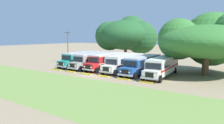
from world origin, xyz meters
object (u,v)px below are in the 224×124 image
parked_bus_slot_0 (81,58)px  parked_bus_slot_5 (162,66)px  parked_bus_slot_3 (125,62)px  utility_pole (68,46)px  broad_shade_tree (127,35)px  parked_bus_slot_2 (109,60)px  parked_bus_slot_4 (143,64)px  secondary_tree (210,40)px  parked_bus_slot_1 (94,60)px

parked_bus_slot_0 → parked_bus_slot_5: bearing=84.7°
parked_bus_slot_3 → utility_pole: (-15.81, 1.57, 2.39)m
parked_bus_slot_5 → broad_shade_tree: (-14.18, 13.43, 4.77)m
parked_bus_slot_5 → broad_shade_tree: broad_shade_tree is taller
parked_bus_slot_0 → utility_pole: (-5.31, 1.38, 2.39)m
parked_bus_slot_2 → parked_bus_slot_5: bearing=86.8°
parked_bus_slot_2 → broad_shade_tree: 13.96m
parked_bus_slot_5 → broad_shade_tree: bearing=-137.8°
parked_bus_slot_5 → utility_pole: utility_pole is taller
parked_bus_slot_5 → utility_pole: 23.06m
parked_bus_slot_4 → parked_bus_slot_0: bearing=-92.9°
parked_bus_slot_4 → secondary_tree: size_ratio=0.69×
parked_bus_slot_4 → parked_bus_slot_5: 3.41m
parked_bus_slot_3 → secondary_tree: 14.15m
parked_bus_slot_1 → utility_pole: 9.42m
parked_bus_slot_1 → parked_bus_slot_5: bearing=88.6°
parked_bus_slot_4 → parked_bus_slot_1: bearing=-91.5°
secondary_tree → broad_shade_tree: bearing=158.0°
parked_bus_slot_1 → parked_bus_slot_4: 10.50m
parked_bus_slot_1 → parked_bus_slot_3: same height
broad_shade_tree → parked_bus_slot_2: bearing=-74.5°
parked_bus_slot_0 → parked_bus_slot_1: bearing=80.8°
parked_bus_slot_3 → parked_bus_slot_4: same height
parked_bus_slot_0 → parked_bus_slot_1: 3.65m
parked_bus_slot_3 → secondary_tree: size_ratio=0.69×
parked_bus_slot_1 → broad_shade_tree: broad_shade_tree is taller
parked_bus_slot_5 → parked_bus_slot_3: bearing=-98.9°
parked_bus_slot_2 → secondary_tree: 17.43m
broad_shade_tree → secondary_tree: (19.84, -8.02, -0.84)m
parked_bus_slot_3 → parked_bus_slot_5: (7.03, -0.56, 0.00)m
parked_bus_slot_4 → parked_bus_slot_5: bearing=86.5°
secondary_tree → utility_pole: secondary_tree is taller
secondary_tree → parked_bus_slot_3: bearing=-159.1°
parked_bus_slot_4 → broad_shade_tree: size_ratio=0.74×
parked_bus_slot_0 → secondary_tree: size_ratio=0.69×
parked_bus_slot_3 → broad_shade_tree: 15.48m
parked_bus_slot_3 → parked_bus_slot_4: 3.64m
parked_bus_slot_1 → secondary_tree: 20.59m
utility_pole → secondary_tree: bearing=6.6°
parked_bus_slot_0 → secondary_tree: bearing=98.6°
parked_bus_slot_3 → parked_bus_slot_1: bearing=-88.8°
secondary_tree → utility_pole: size_ratio=2.12×
parked_bus_slot_3 → broad_shade_tree: (-7.15, 12.87, 4.77)m
parked_bus_slot_4 → broad_shade_tree: bearing=-141.5°
secondary_tree → utility_pole: 28.74m
parked_bus_slot_1 → utility_pole: (-8.94, 1.79, 2.39)m
parked_bus_slot_3 → secondary_tree: bearing=110.3°
parked_bus_slot_0 → utility_pole: utility_pole is taller
parked_bus_slot_0 → utility_pole: 5.98m
broad_shade_tree → utility_pole: bearing=-127.5°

